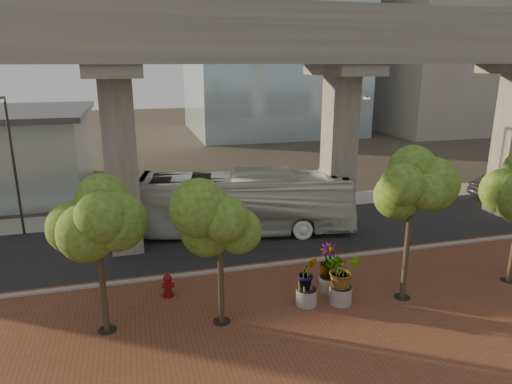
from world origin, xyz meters
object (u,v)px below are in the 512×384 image
object	(u,v)px
parked_car	(504,187)
fire_hydrant	(168,285)
planter_front	(342,272)
transit_bus	(241,203)

from	to	relation	value
parked_car	fire_hydrant	bearing A→B (deg)	107.17
parked_car	planter_front	xyz separation A→B (m)	(-18.36, -11.03, 0.61)
fire_hydrant	planter_front	world-z (taller)	planter_front
transit_bus	planter_front	size ratio (longest dim) A/B	5.73
transit_bus	parked_car	size ratio (longest dim) A/B	2.58
planter_front	transit_bus	bearing A→B (deg)	102.95
planter_front	fire_hydrant	bearing A→B (deg)	160.41
transit_bus	fire_hydrant	size ratio (longest dim) A/B	12.26
parked_car	transit_bus	bearing A→B (deg)	93.82
parked_car	planter_front	distance (m)	21.43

